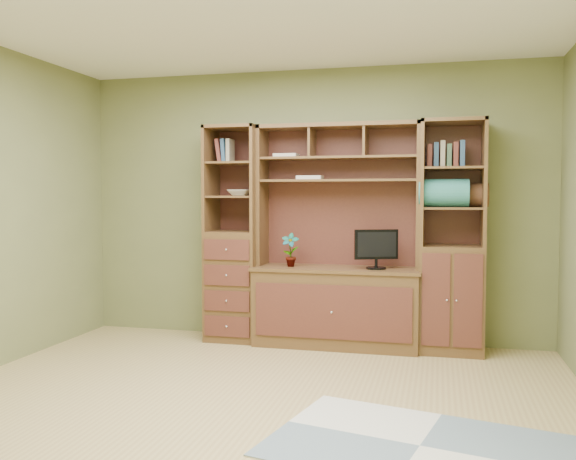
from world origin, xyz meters
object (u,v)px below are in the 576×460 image
(left_tower, at_px, (235,234))
(center_hutch, at_px, (337,235))
(monitor, at_px, (376,242))
(right_tower, at_px, (452,237))

(left_tower, bearing_deg, center_hutch, -2.29)
(left_tower, bearing_deg, monitor, -3.14)
(right_tower, height_order, monitor, right_tower)
(center_hutch, xyz_separation_m, left_tower, (-1.00, 0.04, 0.00))
(left_tower, height_order, monitor, left_tower)
(left_tower, xyz_separation_m, monitor, (1.37, -0.07, -0.05))
(right_tower, xyz_separation_m, monitor, (-0.66, -0.07, -0.05))
(monitor, bearing_deg, left_tower, 153.68)
(monitor, bearing_deg, right_tower, -16.68)
(center_hutch, distance_m, left_tower, 1.00)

